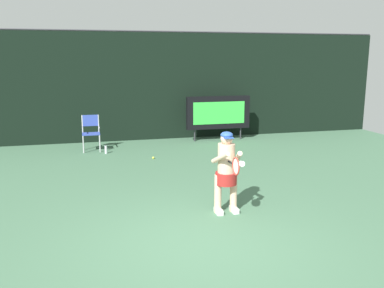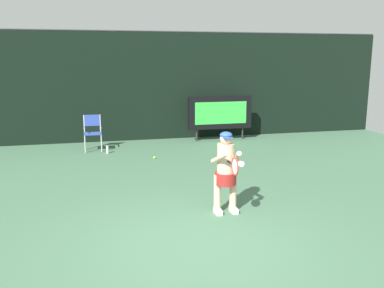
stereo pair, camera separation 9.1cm
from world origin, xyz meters
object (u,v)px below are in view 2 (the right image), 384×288
(tennis_ball_loose, at_px, (154,158))
(scoreboard, at_px, (220,113))
(umpire_chair, at_px, (93,130))
(tennis_racket, at_px, (234,166))
(tennis_player, at_px, (226,169))
(water_bottle, at_px, (107,149))

(tennis_ball_loose, bearing_deg, scoreboard, 39.72)
(scoreboard, distance_m, umpire_chair, 4.30)
(tennis_racket, height_order, tennis_ball_loose, tennis_racket)
(scoreboard, distance_m, tennis_player, 6.82)
(tennis_racket, bearing_deg, water_bottle, 98.86)
(tennis_player, xyz_separation_m, tennis_racket, (-0.01, -0.48, 0.18))
(tennis_ball_loose, bearing_deg, water_bottle, 141.14)
(scoreboard, height_order, tennis_player, scoreboard)
(water_bottle, relative_size, tennis_ball_loose, 3.90)
(water_bottle, distance_m, tennis_player, 5.74)
(scoreboard, relative_size, umpire_chair, 2.04)
(tennis_racket, xyz_separation_m, tennis_ball_loose, (-0.63, 4.86, -0.96))
(scoreboard, height_order, tennis_racket, scoreboard)
(umpire_chair, xyz_separation_m, tennis_ball_loose, (1.64, -1.51, -0.58))
(scoreboard, xyz_separation_m, tennis_racket, (-1.97, -7.01, 0.05))
(tennis_racket, distance_m, tennis_ball_loose, 4.99)
(umpire_chair, xyz_separation_m, water_bottle, (0.40, -0.51, -0.50))
(tennis_player, relative_size, tennis_racket, 2.49)
(tennis_player, bearing_deg, umpire_chair, 111.16)
(tennis_player, distance_m, tennis_racket, 0.51)
(water_bottle, relative_size, tennis_racket, 0.44)
(scoreboard, bearing_deg, tennis_player, -106.68)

